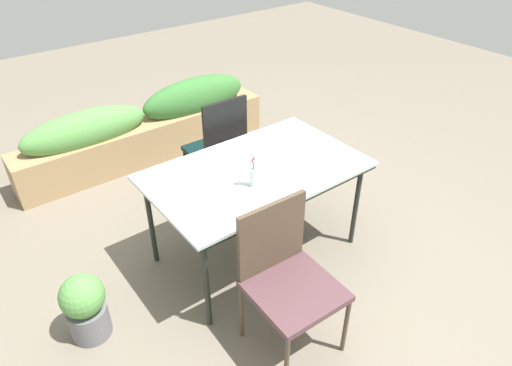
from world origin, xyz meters
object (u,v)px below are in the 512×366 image
object	(u,v)px
chair_far_side	(219,145)
dining_table	(256,175)
chair_near_left	(286,273)
planter_box	(147,128)
flower_vase	(254,170)
potted_plant	(85,306)

from	to	relation	value
chair_far_side	dining_table	bearing A→B (deg)	-101.67
chair_near_left	planter_box	bearing A→B (deg)	-95.37
chair_far_side	flower_vase	world-z (taller)	flower_vase
chair_far_side	chair_near_left	bearing A→B (deg)	-107.91
chair_near_left	flower_vase	xyz separation A→B (m)	(0.19, 0.57, 0.34)
dining_table	chair_far_side	size ratio (longest dim) A/B	1.49
flower_vase	potted_plant	xyz separation A→B (m)	(-1.17, 0.18, -0.63)
planter_box	potted_plant	distance (m)	2.21
flower_vase	chair_near_left	bearing A→B (deg)	-108.93
chair_near_left	dining_table	bearing A→B (deg)	-112.61
flower_vase	planter_box	distance (m)	2.04
potted_plant	planter_box	bearing A→B (deg)	53.87
chair_far_side	potted_plant	bearing A→B (deg)	-153.30
chair_near_left	potted_plant	distance (m)	1.26
dining_table	planter_box	bearing A→B (deg)	90.02
dining_table	chair_near_left	world-z (taller)	chair_near_left
chair_near_left	planter_box	size ratio (longest dim) A/B	0.36
chair_far_side	potted_plant	distance (m)	1.66
planter_box	dining_table	bearing A→B (deg)	-89.98
chair_near_left	chair_far_side	size ratio (longest dim) A/B	0.95
dining_table	potted_plant	size ratio (longest dim) A/B	3.15
chair_near_left	flower_vase	bearing A→B (deg)	-106.81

